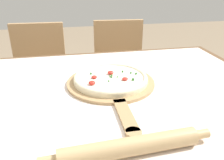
{
  "coord_description": "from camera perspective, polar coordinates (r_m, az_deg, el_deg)",
  "views": [
    {
      "loc": [
        -0.12,
        -0.84,
        1.2
      ],
      "look_at": [
        0.05,
        0.03,
        0.8
      ],
      "focal_mm": 38.0,
      "sensor_mm": 36.0,
      "label": 1
    }
  ],
  "objects": [
    {
      "name": "chair_left",
      "position": [
        1.85,
        -16.81,
        1.05
      ],
      "size": [
        0.42,
        0.42,
        0.88
      ],
      "rotation": [
        0.0,
        0.0,
        -0.04
      ],
      "color": "tan",
      "rests_on": "ground_plane"
    },
    {
      "name": "chair_right",
      "position": [
        1.87,
        1.81,
        2.49
      ],
      "size": [
        0.43,
        0.43,
        0.88
      ],
      "rotation": [
        0.0,
        0.0,
        -0.08
      ],
      "color": "tan",
      "rests_on": "ground_plane"
    },
    {
      "name": "towel_cloth",
      "position": [
        0.96,
        -2.73,
        -2.73
      ],
      "size": [
        1.39,
        0.96,
        0.0
      ],
      "color": "silver",
      "rests_on": "dining_table"
    },
    {
      "name": "pizza",
      "position": [
        1.0,
        -0.34,
        0.42
      ],
      "size": [
        0.31,
        0.31,
        0.03
      ],
      "color": "beige",
      "rests_on": "pizza_peel"
    },
    {
      "name": "rolling_pin",
      "position": [
        0.63,
        4.3,
        -15.72
      ],
      "size": [
        0.46,
        0.07,
        0.05
      ],
      "rotation": [
        0.0,
        0.0,
        0.06
      ],
      "color": "tan",
      "rests_on": "towel_cloth"
    },
    {
      "name": "pizza_peel",
      "position": [
        0.99,
        -0.1,
        -1.06
      ],
      "size": [
        0.37,
        0.57,
        0.01
      ],
      "color": "tan",
      "rests_on": "towel_cloth"
    },
    {
      "name": "dining_table",
      "position": [
        1.0,
        -2.62,
        -7.67
      ],
      "size": [
        1.47,
        1.04,
        0.76
      ],
      "color": "brown",
      "rests_on": "ground_plane"
    }
  ]
}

